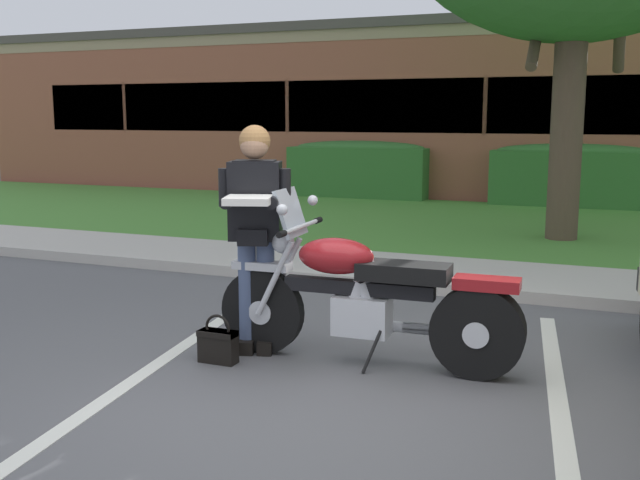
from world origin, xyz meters
TOP-DOWN VIEW (x-y plane):
  - ground_plane at (0.00, 0.00)m, footprint 140.00×140.00m
  - curb_strip at (0.00, 2.94)m, footprint 60.00×0.20m
  - concrete_walk at (0.00, 3.79)m, footprint 60.00×1.50m
  - grass_lawn at (0.00, 7.60)m, footprint 60.00×6.13m
  - stall_stripe_0 at (-1.36, 0.20)m, footprint 0.68×4.38m
  - stall_stripe_1 at (1.43, 0.20)m, footprint 0.68×4.38m
  - motorcycle at (0.12, 0.63)m, footprint 2.24×0.82m
  - rider_person at (-0.81, 0.58)m, footprint 0.55×0.65m
  - handbag at (-0.95, 0.25)m, footprint 0.28×0.13m
  - hedge_left at (-3.51, 10.73)m, footprint 2.98×0.90m
  - hedge_center_left at (0.80, 10.73)m, footprint 3.02×0.90m
  - brick_building at (-0.93, 16.68)m, footprint 25.61×11.80m

SIDE VIEW (x-z plane):
  - ground_plane at x=0.00m, z-range 0.00..0.00m
  - stall_stripe_0 at x=-1.36m, z-range 0.00..0.01m
  - stall_stripe_1 at x=1.43m, z-range 0.00..0.01m
  - grass_lawn at x=0.00m, z-range 0.00..0.06m
  - concrete_walk at x=0.00m, z-range 0.00..0.08m
  - curb_strip at x=0.00m, z-range 0.00..0.12m
  - handbag at x=-0.95m, z-range -0.04..0.32m
  - motorcycle at x=0.12m, z-range -0.14..1.12m
  - hedge_left at x=-3.51m, z-range 0.03..1.27m
  - hedge_center_left at x=0.80m, z-range 0.03..1.27m
  - rider_person at x=-0.81m, z-range 0.15..1.86m
  - brick_building at x=-0.93m, z-range 0.00..3.76m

